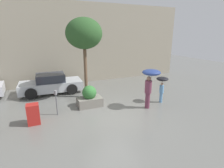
{
  "coord_description": "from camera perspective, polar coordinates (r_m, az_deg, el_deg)",
  "views": [
    {
      "loc": [
        -3.02,
        -6.96,
        3.77
      ],
      "look_at": [
        0.7,
        1.6,
        1.05
      ],
      "focal_mm": 28.0,
      "sensor_mm": 36.0,
      "label": 1
    }
  ],
  "objects": [
    {
      "name": "parking_meter",
      "position": [
        8.58,
        -17.83,
        -4.2
      ],
      "size": [
        0.14,
        0.14,
        1.23
      ],
      "color": "#595B60",
      "rests_on": "ground"
    },
    {
      "name": "building_facade",
      "position": [
        13.82,
        -11.11,
        12.75
      ],
      "size": [
        18.0,
        0.3,
        6.0
      ],
      "color": "#9E937F",
      "rests_on": "ground"
    },
    {
      "name": "street_tree",
      "position": [
        10.25,
        -9.12,
        15.82
      ],
      "size": [
        2.05,
        2.05,
        4.64
      ],
      "color": "brown",
      "rests_on": "ground"
    },
    {
      "name": "parked_car_near",
      "position": [
        12.06,
        -19.26,
        0.02
      ],
      "size": [
        3.91,
        1.99,
        1.26
      ],
      "rotation": [
        0.0,
        0.0,
        1.54
      ],
      "color": "#B7BCC1",
      "rests_on": "ground"
    },
    {
      "name": "newspaper_box",
      "position": [
        8.27,
        -24.31,
        -8.97
      ],
      "size": [
        0.5,
        0.44,
        0.9
      ],
      "color": "#B2231E",
      "rests_on": "ground"
    },
    {
      "name": "ground_plane",
      "position": [
        8.48,
        -0.04,
        -10.17
      ],
      "size": [
        40.0,
        40.0,
        0.0
      ],
      "primitive_type": "plane",
      "color": "slate"
    },
    {
      "name": "person_child",
      "position": [
        10.08,
        16.03,
        0.28
      ],
      "size": [
        0.65,
        0.65,
        1.45
      ],
      "rotation": [
        0.0,
        0.0,
        0.91
      ],
      "color": "#669ED1",
      "rests_on": "ground"
    },
    {
      "name": "planter_box",
      "position": [
        9.4,
        -7.35,
        -4.39
      ],
      "size": [
        1.29,
        0.81,
        1.14
      ],
      "color": "gray",
      "rests_on": "ground"
    },
    {
      "name": "person_adult",
      "position": [
        9.02,
        12.37,
        1.58
      ],
      "size": [
        0.92,
        0.92,
        2.03
      ],
      "rotation": [
        0.0,
        0.0,
        0.13
      ],
      "color": "brown",
      "rests_on": "ground"
    }
  ]
}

